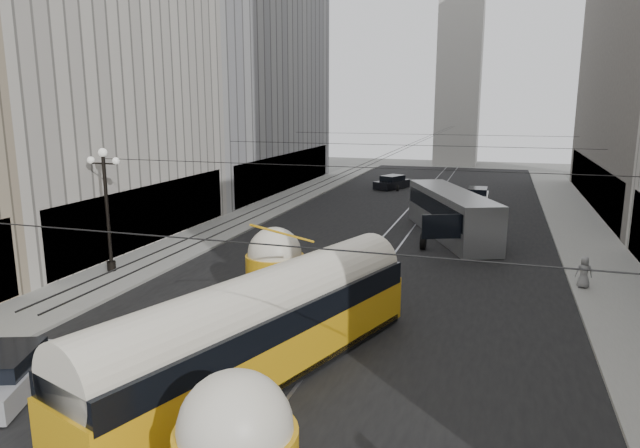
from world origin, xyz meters
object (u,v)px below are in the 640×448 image
Objects in this scene: city_bus at (451,212)px; sedan_silver at (9,374)px; streetcar at (263,326)px; pedestrian_sidewalk_right at (584,272)px.

city_bus reaches higher than sedan_silver.
streetcar is 1.24× the size of city_bus.
streetcar is 10.08× the size of pedestrian_sidewalk_right.
pedestrian_sidewalk_right is (7.02, -9.58, -0.76)m from city_bus.
sedan_silver is (-7.00, -3.32, -1.13)m from streetcar.
streetcar is 7.83m from sedan_silver.
city_bus reaches higher than pedestrian_sidewalk_right.
pedestrian_sidewalk_right is (18.00, 15.93, 0.31)m from sedan_silver.
pedestrian_sidewalk_right reaches higher than sedan_silver.
streetcar is 16.75m from pedestrian_sidewalk_right.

